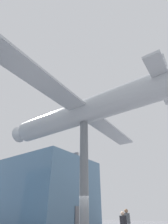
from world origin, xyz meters
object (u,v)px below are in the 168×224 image
(support_pylon_central, at_px, (84,173))
(suspended_airplane, at_px, (81,113))
(visitor_person, at_px, (127,221))
(visitor_second, at_px, (124,224))

(support_pylon_central, distance_m, suspended_airplane, 5.03)
(support_pylon_central, xyz_separation_m, visitor_person, (3.36, -1.42, -2.93))
(visitor_second, bearing_deg, support_pylon_central, -118.59)
(suspended_airplane, relative_size, visitor_second, 11.29)
(support_pylon_central, distance_m, visitor_person, 4.68)
(suspended_airplane, relative_size, visitor_person, 10.14)
(support_pylon_central, height_order, visitor_person, support_pylon_central)
(visitor_person, bearing_deg, support_pylon_central, -115.36)
(suspended_airplane, bearing_deg, visitor_second, -54.00)
(suspended_airplane, xyz_separation_m, visitor_second, (1.65, -2.19, -8.08))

